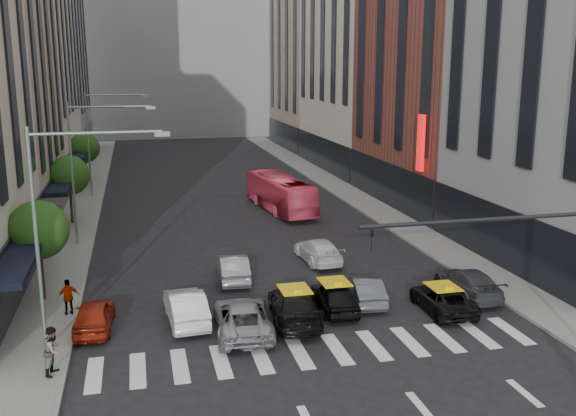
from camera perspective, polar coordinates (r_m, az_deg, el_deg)
ground at (r=25.59m, az=4.13°, el=-13.92°), size 160.00×160.00×0.00m
sidewalk_left at (r=53.20m, az=-17.92°, el=-0.30°), size 3.00×96.00×0.15m
sidewalk_right at (r=56.17m, az=6.13°, el=0.91°), size 3.00×96.00×0.15m
building_left_d at (r=87.43m, az=-20.63°, el=14.21°), size 8.00×18.00×30.00m
building_right_b at (r=54.41m, az=13.19°, el=13.98°), size 8.00×18.00×26.00m
building_right_d at (r=90.09m, az=2.11°, el=14.28°), size 8.00×18.00×28.00m
building_far at (r=107.22m, az=-10.04°, el=15.98°), size 30.00×10.00×36.00m
tree_near at (r=33.07m, az=-21.31°, el=-1.85°), size 2.88×2.88×4.95m
tree_mid at (r=48.65m, az=-18.89°, el=2.76°), size 2.88×2.88×4.95m
tree_far at (r=64.43m, az=-17.64°, el=5.13°), size 2.88×2.88×4.95m
streetlamp_near at (r=26.54m, az=-19.62°, el=-0.12°), size 5.38×0.25×9.00m
streetlamp_mid at (r=42.26m, az=-17.45°, el=4.55°), size 5.38×0.25×9.00m
streetlamp_far at (r=58.13m, az=-16.45°, el=6.68°), size 5.38×0.25×9.00m
traffic_signal at (r=26.41m, az=21.13°, el=-3.51°), size 10.10×0.20×6.00m
liberty_sign at (r=46.49m, az=11.72°, el=5.68°), size 0.30×0.70×4.00m
car_red at (r=29.75m, az=-16.87°, el=-9.12°), size 1.80×4.07×1.36m
car_white_front at (r=29.67m, az=-9.07°, el=-8.63°), size 1.87×4.63×1.50m
car_silver at (r=28.29m, az=-4.07°, el=-9.66°), size 2.70×5.25×1.42m
taxi_left at (r=29.34m, az=0.59°, el=-8.67°), size 2.80×5.50×1.53m
taxi_center at (r=30.69m, az=4.14°, el=-7.84°), size 1.82×4.19×1.41m
car_grey_mid at (r=31.89m, az=6.83°, el=-7.18°), size 1.91×4.17×1.33m
taxi_right at (r=31.44m, az=13.55°, el=-7.87°), size 2.11×4.38×1.21m
car_grey_curb at (r=33.75m, az=15.70°, el=-6.40°), size 2.04×4.79×1.38m
car_row2_left at (r=34.89m, az=-4.89°, el=-5.29°), size 1.78×4.41×1.43m
car_row2_right at (r=38.05m, az=2.71°, el=-3.78°), size 2.13×4.76×1.36m
bus at (r=50.96m, az=-0.71°, el=1.33°), size 3.75×10.47×2.85m
pedestrian_near at (r=25.85m, az=-20.14°, el=-11.80°), size 0.95×1.07×1.85m
pedestrian_far at (r=31.41m, az=-18.93°, el=-7.48°), size 1.06×0.65×1.68m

